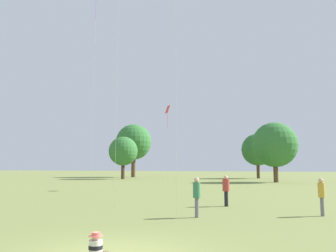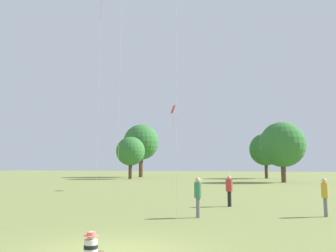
% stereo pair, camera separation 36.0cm
% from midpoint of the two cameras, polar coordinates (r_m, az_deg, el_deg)
% --- Properties ---
extents(seated_toddler, '(0.48, 0.57, 0.62)m').
position_cam_midpoint_polar(seated_toddler, '(8.69, -12.00, -19.87)').
color(seated_toddler, brown).
rests_on(seated_toddler, ground).
extents(person_standing_0, '(0.53, 0.53, 1.70)m').
position_cam_midpoint_polar(person_standing_0, '(18.96, 11.16, -10.58)').
color(person_standing_0, black).
rests_on(person_standing_0, ground).
extents(person_standing_2, '(0.46, 0.46, 1.73)m').
position_cam_midpoint_polar(person_standing_2, '(14.70, 5.95, -11.59)').
color(person_standing_2, slate).
rests_on(person_standing_2, ground).
extents(person_standing_3, '(0.31, 0.31, 1.68)m').
position_cam_midpoint_polar(person_standing_3, '(16.52, 26.22, -10.47)').
color(person_standing_3, slate).
rests_on(person_standing_3, ground).
extents(kite_0, '(0.72, 0.83, 8.32)m').
position_cam_midpoint_polar(kite_0, '(32.86, 1.20, 2.43)').
color(kite_0, red).
rests_on(kite_0, ground).
extents(kite_1, '(0.98, 0.90, 17.79)m').
position_cam_midpoint_polar(kite_1, '(31.77, -11.25, 19.48)').
color(kite_1, '#B738C6').
rests_on(kite_1, ground).
extents(distant_tree_0, '(6.42, 6.42, 8.56)m').
position_cam_midpoint_polar(distant_tree_0, '(49.31, 19.49, -3.06)').
color(distant_tree_0, brown).
rests_on(distant_tree_0, ground).
extents(distant_tree_1, '(7.58, 7.58, 11.25)m').
position_cam_midpoint_polar(distant_tree_1, '(70.46, -4.54, -2.83)').
color(distant_tree_1, brown).
rests_on(distant_tree_1, ground).
extents(distant_tree_2, '(5.24, 5.24, 7.63)m').
position_cam_midpoint_polar(distant_tree_2, '(60.00, -6.36, -4.40)').
color(distant_tree_2, '#473323').
rests_on(distant_tree_2, ground).
extents(distant_tree_3, '(6.06, 6.06, 8.48)m').
position_cam_midpoint_polar(distant_tree_3, '(64.85, 16.78, -3.95)').
color(distant_tree_3, '#473323').
rests_on(distant_tree_3, ground).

